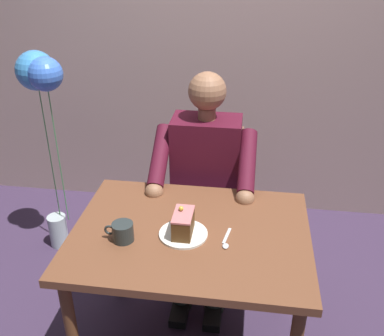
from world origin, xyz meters
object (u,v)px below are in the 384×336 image
dining_table (191,248)px  coffee_cup (122,232)px  seated_person (204,187)px  dessert_spoon (226,241)px  cake_slice (183,223)px  balloon_display (43,100)px  chair (207,197)px

dining_table → coffee_cup: (0.27, 0.10, 0.13)m
seated_person → dessert_spoon: (-0.16, 0.56, 0.08)m
dining_table → cake_slice: size_ratio=7.15×
balloon_display → dining_table: bearing=142.8°
dining_table → balloon_display: (0.95, -0.72, 0.38)m
chair → seated_person: size_ratio=0.71×
coffee_cup → balloon_display: balloon_display is taller
balloon_display → cake_slice: bearing=140.8°
coffee_cup → chair: bearing=-108.9°
chair → balloon_display: balloon_display is taller
seated_person → coffee_cup: size_ratio=10.09×
coffee_cup → dessert_spoon: size_ratio=0.86×
dessert_spoon → balloon_display: bearing=-35.1°
cake_slice → seated_person: bearing=-92.7°
coffee_cup → dessert_spoon: (-0.42, -0.04, -0.04)m
dining_table → seated_person: size_ratio=0.81×
chair → seated_person: seated_person is taller
dining_table → dessert_spoon: bearing=160.4°
cake_slice → balloon_display: 1.21m
coffee_cup → dining_table: bearing=-159.3°
chair → balloon_display: 1.09m
dining_table → balloon_display: size_ratio=0.78×
dining_table → coffee_cup: size_ratio=8.15×
cake_slice → balloon_display: (0.92, -0.75, 0.23)m
chair → dessert_spoon: chair is taller
chair → dining_table: bearing=90.0°
dining_table → dessert_spoon: size_ratio=7.04×
chair → seated_person: bearing=90.0°
cake_slice → coffee_cup: size_ratio=1.14×
coffee_cup → dessert_spoon: coffee_cup is taller
seated_person → cake_slice: size_ratio=8.85×
chair → coffee_cup: bearing=71.1°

